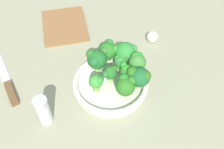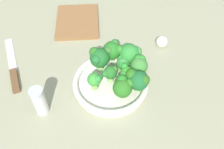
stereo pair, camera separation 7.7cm
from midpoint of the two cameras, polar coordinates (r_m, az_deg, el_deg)
The scene contains 16 objects.
ground_plane at distance 83.86cm, azimuth 2.47°, elevation -2.39°, with size 130.00×130.00×2.50cm, color gray.
bowl at distance 80.38cm, azimuth 2.73°, elevation -2.25°, with size 24.10×24.10×3.26cm.
broccoli_floret_0 at distance 73.14cm, azimuth 5.56°, elevation -2.96°, with size 6.13×6.01×6.68cm.
broccoli_floret_1 at distance 79.70cm, azimuth 5.09°, elevation 2.24°, with size 4.80×4.02×5.26cm.
broccoli_floret_2 at distance 76.17cm, azimuth 6.17°, elevation 0.07°, with size 4.91×4.13×6.19cm.
broccoli_floret_3 at distance 74.46cm, azimuth -0.92°, elevation -1.40°, with size 4.19×4.57×6.03cm.
broccoli_floret_4 at distance 81.95cm, azimuth 2.80°, elevation 5.35°, with size 6.19×6.97×7.17cm.
broccoli_floret_5 at distance 78.02cm, azimuth 9.01°, elevation 1.99°, with size 6.17×5.43×7.18cm.
broccoli_floret_6 at distance 78.71cm, azimuth -0.21°, elevation 3.63°, with size 6.63×6.56×7.88cm.
broccoli_floret_7 at distance 76.42cm, azimuth 2.37°, elevation 0.24°, with size 4.28×4.78×5.87cm.
broccoli_floret_8 at distance 81.62cm, azimuth 6.67°, elevation 4.63°, with size 6.60×7.28×7.43cm.
broccoli_floret_9 at distance 74.15cm, azimuth 8.75°, elevation -1.26°, with size 6.20×7.20×7.58cm.
knife at distance 90.16cm, azimuth -19.16°, elevation 0.70°, with size 24.66×14.49×1.50cm.
cutting_board at distance 103.97cm, azimuth -5.67°, elevation 11.73°, with size 20.50×16.65×1.60cm, color brown.
garlic_bulb at distance 95.26cm, azimuth 13.47°, elevation 7.09°, with size 4.17×4.17×4.17cm, color white.
pepper_shaker at distance 74.20cm, azimuth -13.23°, elevation -6.06°, with size 3.97×3.97×10.23cm.
Camera 2 is at (50.35, 6.54, 65.63)cm, focal length 40.55 mm.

